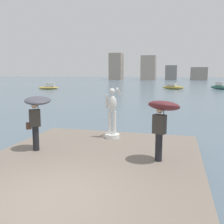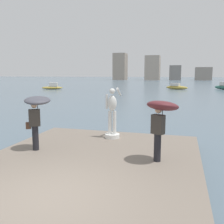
{
  "view_description": "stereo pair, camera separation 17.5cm",
  "coord_description": "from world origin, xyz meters",
  "px_view_note": "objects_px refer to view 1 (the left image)",
  "views": [
    {
      "loc": [
        2.62,
        -4.8,
        3.12
      ],
      "look_at": [
        0.0,
        5.14,
        1.55
      ],
      "focal_mm": 40.31,
      "sensor_mm": 36.0,
      "label": 1
    },
    {
      "loc": [
        2.79,
        -4.75,
        3.12
      ],
      "look_at": [
        0.0,
        5.14,
        1.55
      ],
      "focal_mm": 40.31,
      "sensor_mm": 36.0,
      "label": 2
    }
  ],
  "objects_px": {
    "onlooker_left": "(37,109)",
    "boat_near": "(173,87)",
    "statue_white_figure": "(112,117)",
    "boat_far": "(221,87)",
    "onlooker_right": "(163,113)",
    "boat_mid": "(49,87)"
  },
  "relations": [
    {
      "from": "boat_mid",
      "to": "boat_far",
      "type": "relative_size",
      "value": 1.04
    },
    {
      "from": "boat_near",
      "to": "onlooker_left",
      "type": "bearing_deg",
      "value": -94.75
    },
    {
      "from": "statue_white_figure",
      "to": "onlooker_right",
      "type": "xyz_separation_m",
      "value": [
        2.23,
        -2.44,
        0.63
      ]
    },
    {
      "from": "onlooker_left",
      "to": "onlooker_right",
      "type": "relative_size",
      "value": 0.99
    },
    {
      "from": "statue_white_figure",
      "to": "boat_far",
      "type": "height_order",
      "value": "statue_white_figure"
    },
    {
      "from": "onlooker_right",
      "to": "boat_near",
      "type": "height_order",
      "value": "onlooker_right"
    },
    {
      "from": "onlooker_left",
      "to": "boat_far",
      "type": "height_order",
      "value": "onlooker_left"
    },
    {
      "from": "onlooker_right",
      "to": "boat_far",
      "type": "xyz_separation_m",
      "value": [
        8.67,
        46.35,
        -1.38
      ]
    },
    {
      "from": "boat_far",
      "to": "statue_white_figure",
      "type": "bearing_deg",
      "value": -103.94
    },
    {
      "from": "boat_near",
      "to": "boat_far",
      "type": "bearing_deg",
      "value": 9.51
    },
    {
      "from": "onlooker_right",
      "to": "boat_mid",
      "type": "distance_m",
      "value": 45.81
    },
    {
      "from": "onlooker_right",
      "to": "boat_far",
      "type": "distance_m",
      "value": 47.17
    },
    {
      "from": "onlooker_left",
      "to": "boat_far",
      "type": "bearing_deg",
      "value": 74.27
    },
    {
      "from": "statue_white_figure",
      "to": "onlooker_left",
      "type": "height_order",
      "value": "statue_white_figure"
    },
    {
      "from": "statue_white_figure",
      "to": "onlooker_right",
      "type": "relative_size",
      "value": 1.09
    },
    {
      "from": "boat_near",
      "to": "boat_far",
      "type": "relative_size",
      "value": 1.11
    },
    {
      "from": "onlooker_left",
      "to": "boat_near",
      "type": "bearing_deg",
      "value": 85.25
    },
    {
      "from": "boat_mid",
      "to": "onlooker_left",
      "type": "bearing_deg",
      "value": -61.74
    },
    {
      "from": "boat_mid",
      "to": "statue_white_figure",
      "type": "bearing_deg",
      "value": -57.71
    },
    {
      "from": "onlooker_left",
      "to": "boat_mid",
      "type": "bearing_deg",
      "value": 118.26
    },
    {
      "from": "onlooker_right",
      "to": "boat_mid",
      "type": "relative_size",
      "value": 0.44
    },
    {
      "from": "statue_white_figure",
      "to": "boat_near",
      "type": "relative_size",
      "value": 0.45
    }
  ]
}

